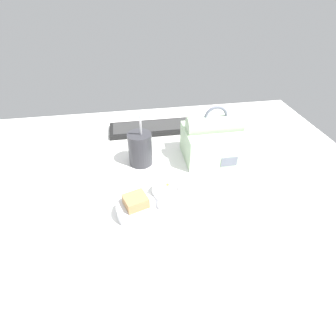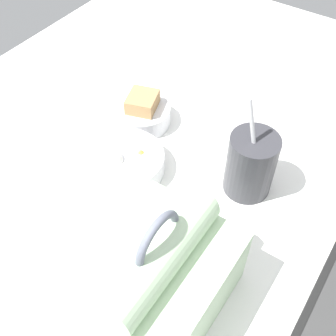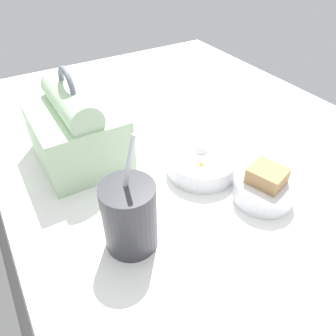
% 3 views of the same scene
% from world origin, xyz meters
% --- Properties ---
extents(desk_surface, '(1.40, 1.10, 0.02)m').
position_xyz_m(desk_surface, '(0.00, 0.00, 0.01)').
color(desk_surface, white).
rests_on(desk_surface, ground).
extents(keyboard, '(0.35, 0.12, 0.02)m').
position_xyz_m(keyboard, '(0.00, 0.34, 0.03)').
color(keyboard, black).
rests_on(keyboard, desk_surface).
extents(lunch_bag, '(0.20, 0.16, 0.20)m').
position_xyz_m(lunch_bag, '(0.19, 0.11, 0.09)').
color(lunch_bag, '#B7D6AD').
rests_on(lunch_bag, desk_surface).
extents(soup_cup, '(0.08, 0.08, 0.19)m').
position_xyz_m(soup_cup, '(-0.07, 0.11, 0.08)').
color(soup_cup, '#333338').
rests_on(soup_cup, desk_surface).
extents(bento_bowl_sandwich, '(0.11, 0.11, 0.07)m').
position_xyz_m(bento_bowl_sandwich, '(-0.10, -0.13, 0.05)').
color(bento_bowl_sandwich, silver).
rests_on(bento_bowl_sandwich, desk_surface).
extents(bento_bowl_snacks, '(0.14, 0.14, 0.06)m').
position_xyz_m(bento_bowl_snacks, '(0.02, -0.08, 0.04)').
color(bento_bowl_snacks, silver).
rests_on(bento_bowl_snacks, desk_surface).
extents(computer_mouse, '(0.06, 0.07, 0.04)m').
position_xyz_m(computer_mouse, '(0.25, 0.33, 0.04)').
color(computer_mouse, silver).
rests_on(computer_mouse, desk_surface).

